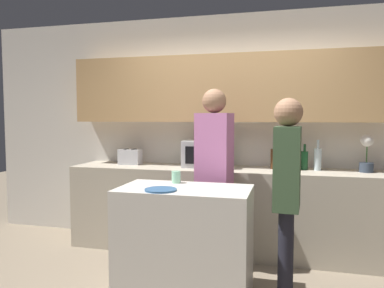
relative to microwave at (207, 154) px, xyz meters
The scene contains 15 objects.
back_wall 0.56m from the microwave, 36.44° to the left, with size 6.40×0.40×2.70m.
back_counter 0.68m from the microwave, 15.82° to the right, with size 3.60×0.62×0.94m.
kitchen_island 1.33m from the microwave, 87.12° to the right, with size 1.10×0.62×0.91m.
microwave is the anchor object (origin of this frame).
toaster 0.95m from the microwave, behind, with size 0.26×0.16×0.18m.
potted_plant 1.68m from the microwave, ahead, with size 0.14×0.14×0.39m.
bottle_0 0.75m from the microwave, ahead, with size 0.08×0.08×0.31m.
bottle_1 0.85m from the microwave, ahead, with size 0.08×0.08×0.32m.
bottle_2 0.96m from the microwave, ahead, with size 0.06×0.06×0.30m.
bottle_3 1.07m from the microwave, ahead, with size 0.07×0.07×0.28m.
bottle_4 1.20m from the microwave, ahead, with size 0.08×0.08×0.33m.
plate_on_island 1.36m from the microwave, 93.99° to the right, with size 0.26×0.26×0.01m.
cup_0 0.99m from the microwave, 94.40° to the right, with size 0.08×0.08×0.11m.
person_left 0.64m from the microwave, 71.94° to the right, with size 0.38×0.27×1.78m.
person_center 1.52m from the microwave, 53.95° to the right, with size 0.22×0.35×1.65m.
Camera 1 is at (0.63, -2.69, 1.50)m, focal length 35.00 mm.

